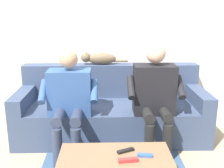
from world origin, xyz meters
TOP-DOWN VIEW (x-y plane):
  - ground_plane at (0.00, 0.60)m, footprint 8.00×8.00m
  - back_wall at (0.00, -0.63)m, footprint 5.34×0.06m
  - couch at (0.00, -0.15)m, footprint 2.21×0.84m
  - person_left_seated at (-0.45, 0.24)m, footprint 0.59×0.51m
  - person_right_seated at (0.45, 0.26)m, footprint 0.60×0.57m
  - cat_on_backrest at (0.15, -0.42)m, footprint 0.59×0.14m
  - remote_blue at (-0.23, 1.08)m, footprint 0.12×0.05m
  - remote_red at (-0.09, 1.15)m, footprint 0.15×0.06m
  - remote_black at (-0.09, 1.00)m, footprint 0.15×0.09m

SIDE VIEW (x-z plane):
  - ground_plane at x=0.00m, z-range 0.00..0.00m
  - couch at x=0.00m, z-range -0.12..0.70m
  - remote_blue at x=-0.23m, z-range 0.38..0.40m
  - remote_black at x=-0.09m, z-range 0.38..0.40m
  - remote_red at x=-0.09m, z-range 0.38..0.41m
  - person_right_seated at x=0.45m, z-range 0.06..1.16m
  - person_left_seated at x=-0.45m, z-range 0.07..1.23m
  - cat_on_backrest at x=0.15m, z-range 0.82..0.98m
  - back_wall at x=0.00m, z-range 0.00..2.44m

